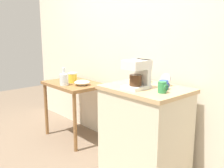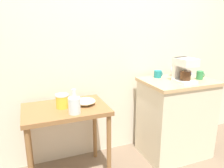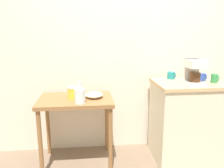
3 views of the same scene
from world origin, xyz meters
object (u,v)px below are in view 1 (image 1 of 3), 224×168
at_px(mug_blue, 164,85).
at_px(table_clock, 165,80).
at_px(coffee_maker, 138,73).
at_px(glass_carafe_vase, 64,79).
at_px(mug_tall_green, 162,87).
at_px(canister_enamel, 72,77).
at_px(mug_dark_teal, 146,78).
at_px(bowl_stoneware, 82,82).

xyz_separation_m(mug_blue, table_clock, (-0.08, 0.13, 0.01)).
relative_size(coffee_maker, mug_blue, 2.94).
relative_size(glass_carafe_vase, mug_tall_green, 2.28).
height_order(glass_carafe_vase, canister_enamel, glass_carafe_vase).
relative_size(glass_carafe_vase, canister_enamel, 1.69).
bearing_deg(glass_carafe_vase, mug_blue, 8.19).
relative_size(mug_dark_teal, mug_tall_green, 0.99).
distance_m(glass_carafe_vase, mug_blue, 1.39).
xyz_separation_m(canister_enamel, table_clock, (1.37, 0.15, 0.15)).
distance_m(coffee_maker, mug_blue, 0.25).
height_order(mug_dark_teal, mug_tall_green, mug_tall_green).
bearing_deg(bowl_stoneware, table_clock, 7.65).
bearing_deg(mug_blue, glass_carafe_vase, -171.81).
xyz_separation_m(coffee_maker, mug_tall_green, (0.25, 0.03, -0.09)).
xyz_separation_m(canister_enamel, mug_tall_green, (1.52, -0.10, 0.14)).
bearing_deg(table_clock, mug_dark_teal, -178.75).
bearing_deg(mug_dark_teal, bowl_stoneware, -170.69).
bearing_deg(mug_blue, table_clock, 121.44).
distance_m(mug_dark_teal, table_clock, 0.24).
relative_size(glass_carafe_vase, mug_dark_teal, 2.32).
xyz_separation_m(canister_enamel, coffee_maker, (1.27, -0.13, 0.23)).
bearing_deg(mug_tall_green, canister_enamel, 176.25).
distance_m(canister_enamel, mug_dark_teal, 1.15).
distance_m(mug_dark_teal, mug_tall_green, 0.46).
bearing_deg(mug_dark_teal, coffee_maker, -62.84).
relative_size(glass_carafe_vase, mug_blue, 2.49).
bearing_deg(table_clock, coffee_maker, -109.97).
bearing_deg(table_clock, canister_enamel, -173.79).
xyz_separation_m(coffee_maker, table_clock, (0.10, 0.28, -0.09)).
distance_m(bowl_stoneware, mug_dark_teal, 0.93).
xyz_separation_m(mug_blue, mug_tall_green, (0.08, -0.12, 0.01)).
distance_m(canister_enamel, coffee_maker, 1.30).
xyz_separation_m(glass_carafe_vase, canister_enamel, (-0.08, 0.18, -0.01)).
bearing_deg(bowl_stoneware, coffee_maker, -6.63).
bearing_deg(mug_blue, mug_dark_teal, 158.91).
xyz_separation_m(bowl_stoneware, glass_carafe_vase, (-0.14, -0.17, 0.04)).
bearing_deg(canister_enamel, bowl_stoneware, -1.37).
height_order(bowl_stoneware, mug_blue, mug_blue).
distance_m(mug_dark_teal, mug_blue, 0.34).
bearing_deg(bowl_stoneware, glass_carafe_vase, -129.86).
height_order(mug_dark_teal, table_clock, table_clock).
height_order(canister_enamel, table_clock, table_clock).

